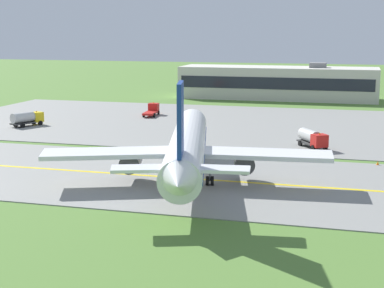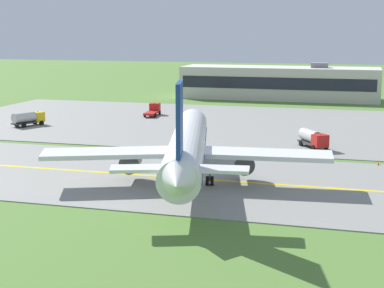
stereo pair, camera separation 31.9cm
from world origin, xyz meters
The scene contains 10 objects.
ground_plane centered at (0.00, 0.00, 0.00)m, with size 500.00×500.00×0.00m, color #517A33.
taxiway_strip centered at (0.00, 0.00, 0.05)m, with size 240.00×28.00×0.10m, color gray.
apron_pad centered at (10.00, 42.00, 0.05)m, with size 140.00×52.00×0.10m, color gray.
taxiway_centreline centered at (0.00, 0.00, 0.11)m, with size 220.00×0.60×0.01m, color yellow.
airplane_lead centered at (-0.67, -1.35, 4.13)m, with size 32.08×39.24×12.70m.
service_truck_baggage centered at (11.57, 22.97, 1.53)m, with size 4.97×6.15×2.65m.
service_truck_catering centered at (-22.42, 48.92, 1.18)m, with size 2.82×6.57×2.59m.
service_truck_pushback centered at (-39.65, 29.82, 1.53)m, with size 4.29×6.32×2.65m.
terminal_building centered at (-1.95, 86.56, 4.02)m, with size 48.96×12.91×9.20m.
traffic_cone_mid_edge centered at (20.61, 13.39, 0.30)m, with size 0.44×0.44×0.60m, color orange.
Camera 1 is at (17.78, -65.80, 17.21)m, focal length 56.36 mm.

